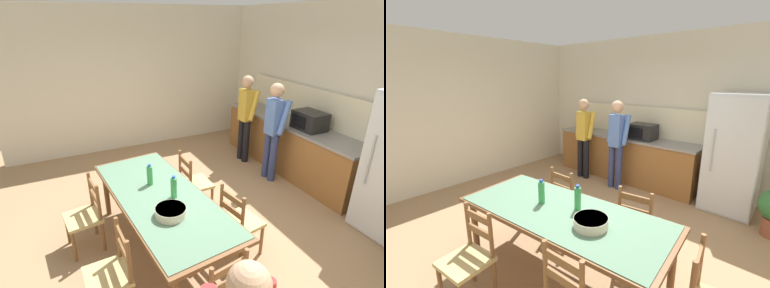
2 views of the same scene
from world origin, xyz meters
TOP-DOWN VIEW (x-y plane):
  - ground_plane at (0.00, 0.00)m, footprint 8.32×8.32m
  - wall_back at (0.00, 2.66)m, footprint 6.52×0.12m
  - wall_left at (-3.26, 0.00)m, footprint 0.12×5.20m
  - kitchen_counter at (-0.88, 2.23)m, footprint 3.05×0.66m
  - counter_splashback at (-0.88, 2.54)m, footprint 3.01×0.03m
  - refrigerator at (1.12, 2.19)m, footprint 0.75×0.73m
  - microwave at (-0.47, 2.21)m, footprint 0.50×0.39m
  - dining_table at (0.14, -0.63)m, footprint 2.36×1.14m
  - bottle_near_centre at (-0.14, -0.66)m, footprint 0.07×0.07m
  - bottle_off_centre at (0.24, -0.50)m, footprint 0.07×0.07m
  - serving_bowl at (0.55, -0.66)m, footprint 0.32×0.32m
  - chair_side_far_left at (-0.44, 0.07)m, footprint 0.42×0.40m
  - chair_side_near_left at (-0.30, -1.43)m, footprint 0.46×0.45m
  - chair_side_far_right at (0.58, 0.17)m, footprint 0.47×0.46m
  - person_at_sink at (-1.56, 1.71)m, footprint 0.42×0.29m
  - person_at_counter at (-0.73, 1.69)m, footprint 0.43×0.29m

SIDE VIEW (x-z plane):
  - ground_plane at x=0.00m, z-range 0.00..0.00m
  - chair_side_far_left at x=-0.44m, z-range -0.01..0.90m
  - chair_side_near_left at x=-0.30m, z-range -0.01..0.90m
  - chair_side_far_right at x=0.58m, z-range -0.01..0.90m
  - kitchen_counter at x=-0.88m, z-range 0.00..0.93m
  - dining_table at x=0.14m, z-range 0.31..1.08m
  - serving_bowl at x=0.55m, z-range 0.78..0.87m
  - bottle_near_centre at x=-0.14m, z-range 0.76..1.03m
  - bottle_off_centre at x=0.24m, z-range 0.76..1.03m
  - refrigerator at x=1.12m, z-range 0.00..1.88m
  - person_at_sink at x=-1.56m, z-range 0.10..1.78m
  - person_at_counter at x=-0.73m, z-range 0.11..1.80m
  - microwave at x=-0.47m, z-range 0.93..1.23m
  - counter_splashback at x=-0.88m, z-range 0.93..1.53m
  - wall_back at x=0.00m, z-range 0.00..2.90m
  - wall_left at x=-3.26m, z-range 0.00..2.90m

